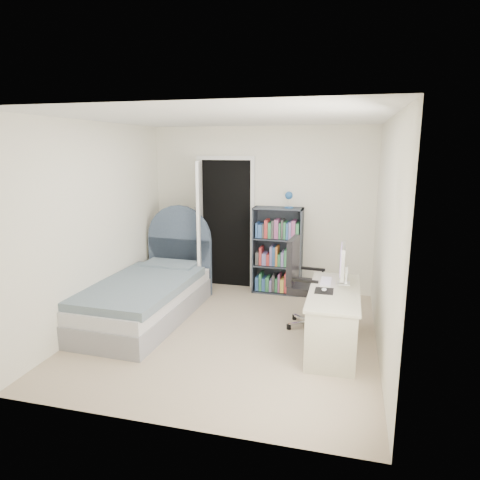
% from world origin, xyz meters
% --- Properties ---
extents(room_shell, '(3.50, 3.70, 2.60)m').
position_xyz_m(room_shell, '(0.00, 0.00, 1.25)').
color(room_shell, tan).
rests_on(room_shell, ground).
extents(door, '(0.92, 0.81, 2.06)m').
position_xyz_m(door, '(-0.74, 1.52, 1.03)').
color(door, black).
rests_on(door, ground).
extents(bed, '(1.11, 2.23, 1.35)m').
position_xyz_m(bed, '(-1.17, 0.26, 0.31)').
color(bed, gray).
rests_on(bed, ground).
extents(nightstand, '(0.41, 0.41, 0.60)m').
position_xyz_m(nightstand, '(-1.42, 1.50, 0.40)').
color(nightstand, tan).
rests_on(nightstand, ground).
extents(floor_lamp, '(0.18, 0.18, 1.29)m').
position_xyz_m(floor_lamp, '(-0.98, 1.58, 0.53)').
color(floor_lamp, silver).
rests_on(floor_lamp, ground).
extents(bookcase, '(0.74, 0.32, 1.56)m').
position_xyz_m(bookcase, '(0.31, 1.64, 0.61)').
color(bookcase, '#323A45').
rests_on(bookcase, ground).
extents(desk, '(0.54, 1.36, 1.11)m').
position_xyz_m(desk, '(1.21, -0.03, 0.36)').
color(desk, beige).
rests_on(desk, ground).
extents(office_chair, '(0.58, 0.60, 1.12)m').
position_xyz_m(office_chair, '(0.82, 0.46, 0.61)').
color(office_chair, silver).
rests_on(office_chair, ground).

